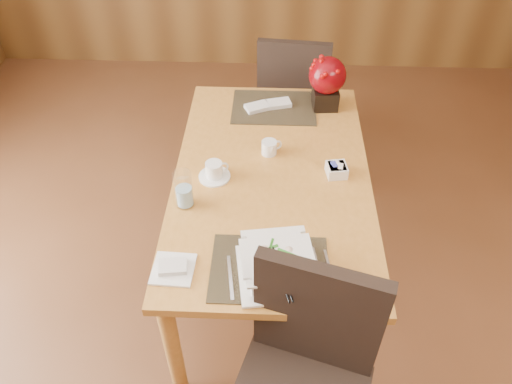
{
  "coord_description": "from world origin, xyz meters",
  "views": [
    {
      "loc": [
        -0.0,
        -1.13,
        2.26
      ],
      "look_at": [
        -0.06,
        0.35,
        0.87
      ],
      "focal_mm": 35.0,
      "sensor_mm": 36.0,
      "label": 1
    }
  ],
  "objects_px": {
    "bread_plate": "(173,269)",
    "far_chair": "(293,95)",
    "water_glass": "(184,189)",
    "creamer_jug": "(269,148)",
    "sugar_caddy": "(337,170)",
    "soup_setting": "(277,265)",
    "near_chair": "(305,373)",
    "coffee_cup": "(214,171)",
    "berry_decor": "(327,80)",
    "dining_table": "(272,190)"
  },
  "relations": [
    {
      "from": "near_chair",
      "to": "berry_decor",
      "type": "bearing_deg",
      "value": 101.27
    },
    {
      "from": "coffee_cup",
      "to": "far_chair",
      "type": "height_order",
      "value": "far_chair"
    },
    {
      "from": "water_glass",
      "to": "bread_plate",
      "type": "relative_size",
      "value": 1.13
    },
    {
      "from": "creamer_jug",
      "to": "far_chair",
      "type": "distance_m",
      "value": 0.9
    },
    {
      "from": "soup_setting",
      "to": "coffee_cup",
      "type": "distance_m",
      "value": 0.62
    },
    {
      "from": "creamer_jug",
      "to": "near_chair",
      "type": "bearing_deg",
      "value": -105.67
    },
    {
      "from": "soup_setting",
      "to": "water_glass",
      "type": "distance_m",
      "value": 0.54
    },
    {
      "from": "dining_table",
      "to": "sugar_caddy",
      "type": "bearing_deg",
      "value": 2.26
    },
    {
      "from": "dining_table",
      "to": "far_chair",
      "type": "bearing_deg",
      "value": 83.22
    },
    {
      "from": "soup_setting",
      "to": "berry_decor",
      "type": "xyz_separation_m",
      "value": [
        0.25,
        1.15,
        0.11
      ]
    },
    {
      "from": "far_chair",
      "to": "near_chair",
      "type": "bearing_deg",
      "value": 96.05
    },
    {
      "from": "far_chair",
      "to": "sugar_caddy",
      "type": "bearing_deg",
      "value": 105.44
    },
    {
      "from": "coffee_cup",
      "to": "berry_decor",
      "type": "relative_size",
      "value": 0.51
    },
    {
      "from": "coffee_cup",
      "to": "creamer_jug",
      "type": "xyz_separation_m",
      "value": [
        0.25,
        0.19,
        -0.0
      ]
    },
    {
      "from": "near_chair",
      "to": "creamer_jug",
      "type": "bearing_deg",
      "value": 115.15
    },
    {
      "from": "berry_decor",
      "to": "far_chair",
      "type": "xyz_separation_m",
      "value": [
        -0.15,
        0.44,
        -0.37
      ]
    },
    {
      "from": "soup_setting",
      "to": "coffee_cup",
      "type": "relative_size",
      "value": 2.24
    },
    {
      "from": "soup_setting",
      "to": "bread_plate",
      "type": "xyz_separation_m",
      "value": [
        -0.39,
        0.0,
        -0.05
      ]
    },
    {
      "from": "sugar_caddy",
      "to": "bread_plate",
      "type": "relative_size",
      "value": 0.57
    },
    {
      "from": "sugar_caddy",
      "to": "water_glass",
      "type": "bearing_deg",
      "value": -161.32
    },
    {
      "from": "creamer_jug",
      "to": "sugar_caddy",
      "type": "relative_size",
      "value": 1.06
    },
    {
      "from": "water_glass",
      "to": "creamer_jug",
      "type": "distance_m",
      "value": 0.51
    },
    {
      "from": "water_glass",
      "to": "creamer_jug",
      "type": "relative_size",
      "value": 1.88
    },
    {
      "from": "water_glass",
      "to": "sugar_caddy",
      "type": "relative_size",
      "value": 1.99
    },
    {
      "from": "far_chair",
      "to": "bread_plate",
      "type": "bearing_deg",
      "value": 78.52
    },
    {
      "from": "far_chair",
      "to": "soup_setting",
      "type": "bearing_deg",
      "value": 92.19
    },
    {
      "from": "dining_table",
      "to": "berry_decor",
      "type": "xyz_separation_m",
      "value": [
        0.27,
        0.57,
        0.26
      ]
    },
    {
      "from": "bread_plate",
      "to": "dining_table",
      "type": "bearing_deg",
      "value": 57.29
    },
    {
      "from": "soup_setting",
      "to": "bread_plate",
      "type": "height_order",
      "value": "soup_setting"
    },
    {
      "from": "coffee_cup",
      "to": "sugar_caddy",
      "type": "bearing_deg",
      "value": 4.33
    },
    {
      "from": "coffee_cup",
      "to": "near_chair",
      "type": "bearing_deg",
      "value": -64.68
    },
    {
      "from": "creamer_jug",
      "to": "near_chair",
      "type": "relative_size",
      "value": 0.09
    },
    {
      "from": "water_glass",
      "to": "berry_decor",
      "type": "bearing_deg",
      "value": 50.73
    },
    {
      "from": "sugar_caddy",
      "to": "coffee_cup",
      "type": "bearing_deg",
      "value": -175.67
    },
    {
      "from": "sugar_caddy",
      "to": "far_chair",
      "type": "height_order",
      "value": "far_chair"
    },
    {
      "from": "sugar_caddy",
      "to": "near_chair",
      "type": "relative_size",
      "value": 0.09
    },
    {
      "from": "creamer_jug",
      "to": "near_chair",
      "type": "distance_m",
      "value": 1.06
    },
    {
      "from": "sugar_caddy",
      "to": "creamer_jug",
      "type": "bearing_deg",
      "value": 155.17
    },
    {
      "from": "dining_table",
      "to": "bread_plate",
      "type": "height_order",
      "value": "bread_plate"
    },
    {
      "from": "soup_setting",
      "to": "berry_decor",
      "type": "relative_size",
      "value": 1.13
    },
    {
      "from": "bread_plate",
      "to": "water_glass",
      "type": "bearing_deg",
      "value": 90.73
    },
    {
      "from": "bread_plate",
      "to": "near_chair",
      "type": "bearing_deg",
      "value": -31.3
    },
    {
      "from": "near_chair",
      "to": "coffee_cup",
      "type": "bearing_deg",
      "value": 132.0
    },
    {
      "from": "berry_decor",
      "to": "far_chair",
      "type": "height_order",
      "value": "berry_decor"
    },
    {
      "from": "creamer_jug",
      "to": "far_chair",
      "type": "height_order",
      "value": "far_chair"
    },
    {
      "from": "coffee_cup",
      "to": "far_chair",
      "type": "distance_m",
      "value": 1.14
    },
    {
      "from": "bread_plate",
      "to": "far_chair",
      "type": "height_order",
      "value": "far_chair"
    },
    {
      "from": "near_chair",
      "to": "far_chair",
      "type": "xyz_separation_m",
      "value": [
        -0.02,
        1.89,
        -0.03
      ]
    },
    {
      "from": "bread_plate",
      "to": "coffee_cup",
      "type": "bearing_deg",
      "value": 79.24
    },
    {
      "from": "far_chair",
      "to": "dining_table",
      "type": "bearing_deg",
      "value": 88.8
    }
  ]
}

